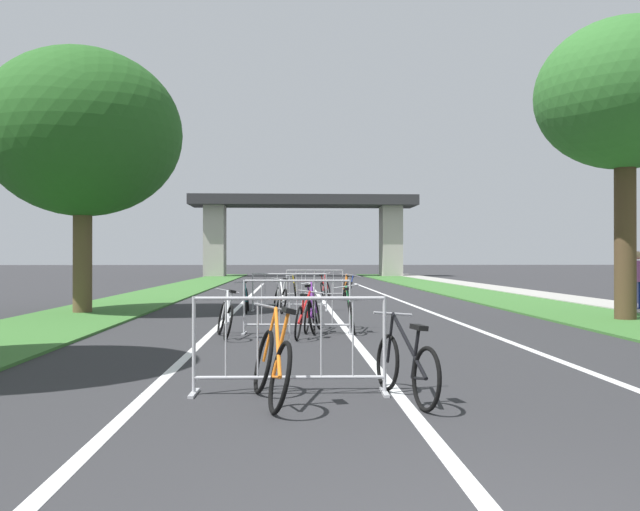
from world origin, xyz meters
TOP-DOWN VIEW (x-y plane):
  - grass_verge_left at (-6.35, 25.40)m, footprint 2.95×62.09m
  - grass_verge_right at (6.35, 25.40)m, footprint 2.95×62.09m
  - sidewalk_path_right at (8.68, 25.40)m, footprint 1.71×62.09m
  - lane_stripe_center at (0.00, 17.96)m, footprint 0.14×35.92m
  - lane_stripe_right_lane at (2.68, 17.96)m, footprint 0.14×35.92m
  - lane_stripe_left_lane at (-2.68, 17.96)m, footprint 0.14×35.92m
  - overpass_bridge at (0.00, 51.32)m, footprint 18.34×4.12m
  - tree_left_cypress_far at (-6.60, 14.98)m, footprint 5.17×5.17m
  - tree_right_pine_far at (6.65, 12.34)m, footprint 4.10×4.10m
  - crowd_barrier_nearest at (-1.16, 4.43)m, footprint 2.12×0.49m
  - crowd_barrier_second at (-1.01, 10.09)m, footprint 2.13×0.56m
  - crowd_barrier_third at (-1.15, 15.74)m, footprint 2.12×0.53m
  - crowd_barrier_fourth at (-0.23, 21.39)m, footprint 2.12×0.52m
  - bicycle_red_0 at (0.19, 21.97)m, footprint 0.54×1.62m
  - bicycle_orange_1 at (0.83, 20.82)m, footprint 0.47×1.71m
  - bicycle_green_2 at (0.07, 10.51)m, footprint 0.52×1.73m
  - bicycle_teal_3 at (-2.32, 15.21)m, footprint 0.46×1.63m
  - bicycle_purple_4 at (-0.67, 10.49)m, footprint 0.44×1.75m
  - bicycle_black_5 at (0.04, 4.06)m, footprint 0.50×1.64m
  - bicycle_silver_6 at (-2.33, 9.55)m, footprint 0.51×1.62m
  - bicycle_blue_7 at (1.11, 21.76)m, footprint 0.55×1.65m
  - bicycle_yellow_8 at (-0.96, 21.02)m, footprint 0.51×1.60m
  - bicycle_white_9 at (-1.40, 15.23)m, footprint 0.50×1.73m
  - bicycle_red_10 at (-0.90, 9.57)m, footprint 0.59×1.70m
  - bicycle_orange_11 at (-1.33, 3.99)m, footprint 0.53×1.68m
  - pedestrian_strolling at (8.37, 14.95)m, footprint 0.59×0.37m

SIDE VIEW (x-z plane):
  - lane_stripe_center at x=0.00m, z-range 0.00..0.01m
  - lane_stripe_right_lane at x=2.68m, z-range 0.00..0.01m
  - lane_stripe_left_lane at x=-2.68m, z-range 0.00..0.01m
  - grass_verge_left at x=-6.35m, z-range 0.00..0.05m
  - grass_verge_right at x=6.35m, z-range 0.00..0.05m
  - sidewalk_path_right at x=8.68m, z-range 0.00..0.08m
  - bicycle_blue_7 at x=1.11m, z-range -0.11..0.80m
  - bicycle_red_0 at x=0.19m, z-range -0.11..0.81m
  - bicycle_yellow_8 at x=-0.96m, z-range -0.11..0.81m
  - bicycle_black_5 at x=0.04m, z-range -0.09..0.79m
  - bicycle_red_10 at x=-0.90m, z-range -0.08..0.79m
  - bicycle_green_2 at x=0.07m, z-range -0.10..0.83m
  - bicycle_silver_6 at x=-2.33m, z-range -0.09..0.81m
  - bicycle_teal_3 at x=-2.32m, z-range -0.08..0.81m
  - bicycle_orange_1 at x=0.83m, z-range -0.09..0.82m
  - bicycle_white_9 at x=-1.40m, z-range -0.10..0.84m
  - bicycle_purple_4 at x=-0.67m, z-range -0.13..0.88m
  - bicycle_orange_11 at x=-1.33m, z-range -0.11..0.88m
  - crowd_barrier_nearest at x=-1.16m, z-range -0.01..1.04m
  - crowd_barrier_second at x=-1.01m, z-range -0.01..1.04m
  - crowd_barrier_third at x=-1.15m, z-range -0.01..1.04m
  - crowd_barrier_fourth at x=-0.23m, z-range -0.01..1.04m
  - pedestrian_strolling at x=8.37m, z-range 0.18..1.84m
  - tree_left_cypress_far at x=-6.60m, z-range 1.27..8.24m
  - overpass_bridge at x=0.00m, z-range 1.49..8.05m
  - tree_right_pine_far at x=6.65m, z-range 1.72..8.76m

